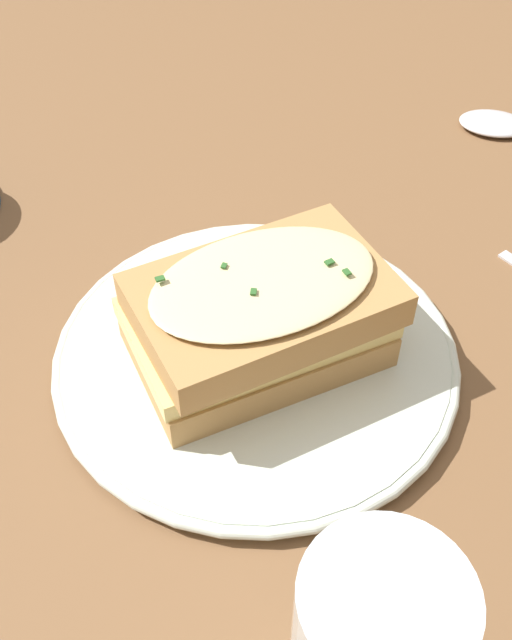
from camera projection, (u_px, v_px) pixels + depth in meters
name	position (u px, v px, depth m)	size (l,w,h in m)	color
ground_plane	(296.00, 377.00, 0.48)	(2.40, 2.40, 0.00)	brown
dinner_plate	(256.00, 355.00, 0.48)	(0.26, 0.26, 0.01)	silver
sandwich	(259.00, 316.00, 0.45)	(0.10, 0.16, 0.07)	#B2844C
spoon	(504.00, 125.00, 0.68)	(0.13, 0.16, 0.01)	silver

